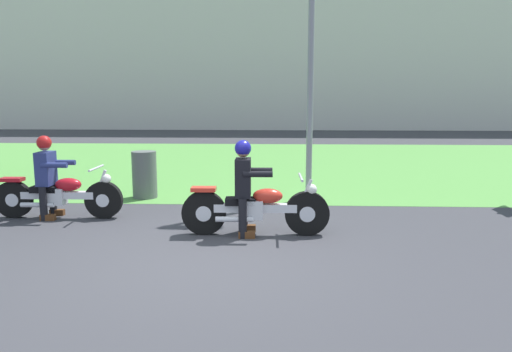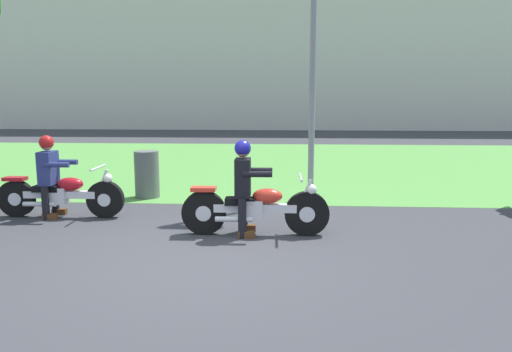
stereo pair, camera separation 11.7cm
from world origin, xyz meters
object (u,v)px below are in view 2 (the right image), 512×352
at_px(motorcycle_lead, 256,209).
at_px(motorcycle_follow, 61,195).
at_px(trash_can, 147,174).
at_px(rider_lead, 244,180).
at_px(rider_follow, 49,170).

distance_m(motorcycle_lead, motorcycle_follow, 3.47).
height_order(motorcycle_follow, trash_can, trash_can).
height_order(rider_lead, rider_follow, rider_lead).
bearing_deg(rider_follow, motorcycle_follow, -0.85).
bearing_deg(rider_follow, motorcycle_lead, -15.03).
relative_size(motorcycle_follow, rider_follow, 1.55).
relative_size(rider_lead, trash_can, 1.49).
bearing_deg(motorcycle_lead, rider_lead, 179.19).
bearing_deg(rider_follow, rider_lead, -15.71).
distance_m(rider_lead, motorcycle_follow, 3.33).
height_order(motorcycle_lead, trash_can, trash_can).
xyz_separation_m(motorcycle_lead, rider_lead, (-0.17, -0.00, 0.42)).
height_order(motorcycle_lead, motorcycle_follow, motorcycle_lead).
bearing_deg(trash_can, rider_lead, -49.65).
bearing_deg(motorcycle_lead, motorcycle_follow, 164.29).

